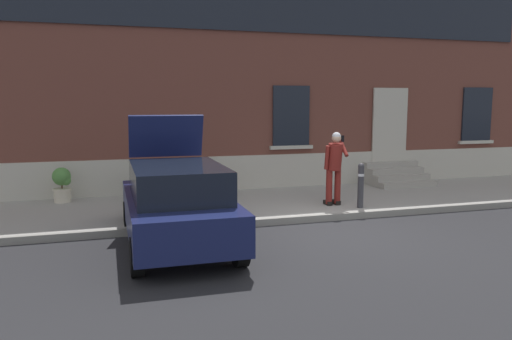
{
  "coord_description": "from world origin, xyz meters",
  "views": [
    {
      "loc": [
        -4.3,
        -8.9,
        2.59
      ],
      "look_at": [
        -1.09,
        1.6,
        1.1
      ],
      "focal_mm": 35.24,
      "sensor_mm": 36.0,
      "label": 1
    }
  ],
  "objects_px": {
    "hatchback_car_navy": "(177,203)",
    "person_on_phone": "(334,164)",
    "planter_charcoal": "(142,181)",
    "planter_terracotta": "(215,177)",
    "bollard_far_left": "(174,194)",
    "planter_cream": "(62,184)",
    "bollard_near_person": "(361,184)"
  },
  "relations": [
    {
      "from": "hatchback_car_navy",
      "to": "person_on_phone",
      "type": "distance_m",
      "value": 4.39
    },
    {
      "from": "planter_charcoal",
      "to": "planter_terracotta",
      "type": "xyz_separation_m",
      "value": [
        1.9,
        0.17,
        0.0
      ]
    },
    {
      "from": "bollard_far_left",
      "to": "person_on_phone",
      "type": "distance_m",
      "value": 3.87
    },
    {
      "from": "bollard_far_left",
      "to": "person_on_phone",
      "type": "bearing_deg",
      "value": 6.23
    },
    {
      "from": "planter_cream",
      "to": "planter_terracotta",
      "type": "xyz_separation_m",
      "value": [
        3.8,
        -0.0,
        0.0
      ]
    },
    {
      "from": "hatchback_car_navy",
      "to": "person_on_phone",
      "type": "xyz_separation_m",
      "value": [
        3.97,
        1.84,
        0.35
      ]
    },
    {
      "from": "bollard_near_person",
      "to": "bollard_far_left",
      "type": "height_order",
      "value": "same"
    },
    {
      "from": "planter_charcoal",
      "to": "hatchback_car_navy",
      "type": "bearing_deg",
      "value": -85.44
    },
    {
      "from": "bollard_far_left",
      "to": "planter_cream",
      "type": "distance_m",
      "value": 3.6
    },
    {
      "from": "person_on_phone",
      "to": "planter_charcoal",
      "type": "bearing_deg",
      "value": 170.43
    },
    {
      "from": "person_on_phone",
      "to": "planter_cream",
      "type": "relative_size",
      "value": 2.03
    },
    {
      "from": "hatchback_car_navy",
      "to": "planter_charcoal",
      "type": "distance_m",
      "value": 3.98
    },
    {
      "from": "planter_cream",
      "to": "planter_terracotta",
      "type": "bearing_deg",
      "value": -0.04
    },
    {
      "from": "person_on_phone",
      "to": "planter_charcoal",
      "type": "distance_m",
      "value": 4.81
    },
    {
      "from": "bollard_near_person",
      "to": "bollard_far_left",
      "type": "xyz_separation_m",
      "value": [
        -4.3,
        0.0,
        0.0
      ]
    },
    {
      "from": "hatchback_car_navy",
      "to": "planter_terracotta",
      "type": "relative_size",
      "value": 4.74
    },
    {
      "from": "hatchback_car_navy",
      "to": "planter_charcoal",
      "type": "relative_size",
      "value": 4.74
    },
    {
      "from": "hatchback_car_navy",
      "to": "bollard_far_left",
      "type": "height_order",
      "value": "hatchback_car_navy"
    },
    {
      "from": "planter_charcoal",
      "to": "planter_terracotta",
      "type": "bearing_deg",
      "value": 5.11
    },
    {
      "from": "bollard_near_person",
      "to": "planter_terracotta",
      "type": "distance_m",
      "value": 3.94
    },
    {
      "from": "hatchback_car_navy",
      "to": "bollard_far_left",
      "type": "bearing_deg",
      "value": 84.12
    },
    {
      "from": "hatchback_car_navy",
      "to": "planter_terracotta",
      "type": "xyz_separation_m",
      "value": [
        1.59,
        4.13,
        -0.19
      ]
    },
    {
      "from": "bollard_near_person",
      "to": "person_on_phone",
      "type": "bearing_deg",
      "value": 138.74
    },
    {
      "from": "hatchback_car_navy",
      "to": "planter_charcoal",
      "type": "bearing_deg",
      "value": 94.56
    },
    {
      "from": "planter_terracotta",
      "to": "bollard_near_person",
      "type": "bearing_deg",
      "value": -43.38
    },
    {
      "from": "bollard_far_left",
      "to": "planter_terracotta",
      "type": "bearing_deg",
      "value": 61.98
    },
    {
      "from": "planter_terracotta",
      "to": "planter_charcoal",
      "type": "bearing_deg",
      "value": -174.89
    },
    {
      "from": "bollard_near_person",
      "to": "bollard_far_left",
      "type": "distance_m",
      "value": 4.3
    },
    {
      "from": "hatchback_car_navy",
      "to": "planter_terracotta",
      "type": "height_order",
      "value": "hatchback_car_navy"
    },
    {
      "from": "bollard_near_person",
      "to": "person_on_phone",
      "type": "xyz_separation_m",
      "value": [
        -0.48,
        0.42,
        0.44
      ]
    },
    {
      "from": "planter_charcoal",
      "to": "planter_cream",
      "type": "bearing_deg",
      "value": 174.81
    },
    {
      "from": "person_on_phone",
      "to": "bollard_far_left",
      "type": "bearing_deg",
      "value": -157.06
    }
  ]
}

